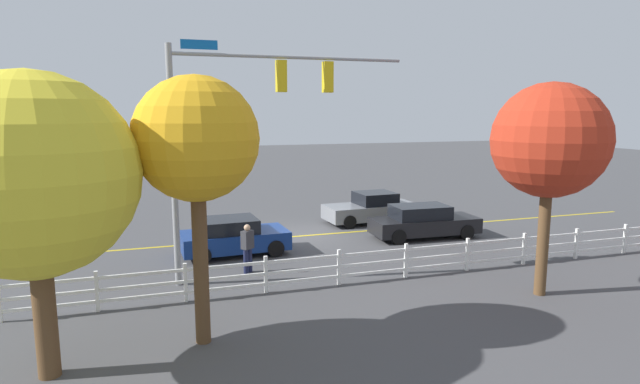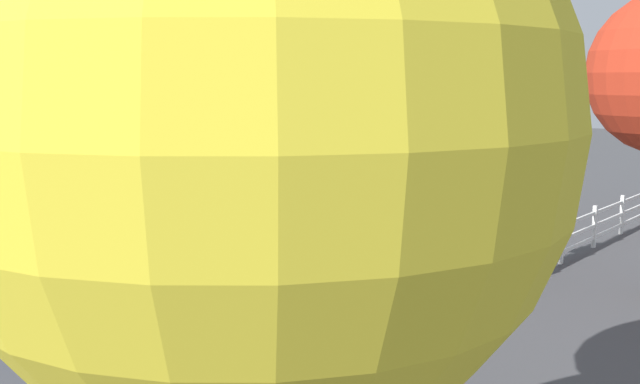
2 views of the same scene
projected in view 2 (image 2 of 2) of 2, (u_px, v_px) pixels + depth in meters
ground_plane at (179, 275)px, 18.25m from camera, size 120.00×120.00×0.00m
lane_center_stripe at (290, 246)px, 21.37m from camera, size 28.00×0.16×0.01m
signal_assembly at (228, 24)px, 11.86m from camera, size 7.69×0.38×7.59m
car_0 at (250, 213)px, 22.46m from camera, size 4.67×2.18×1.50m
car_1 at (121, 288)px, 14.46m from camera, size 4.11×2.18×1.42m
car_2 at (371, 223)px, 20.96m from camera, size 4.74×2.00×1.44m
pedestrian at (220, 298)px, 13.01m from camera, size 0.48×0.45×1.69m
white_rail_fence at (499, 267)px, 16.50m from camera, size 26.10×0.10×1.15m
tree_2 at (425, 51)px, 7.87m from camera, size 2.87×2.87×6.29m
tree_3 at (256, 129)px, 5.06m from camera, size 4.12×4.12×6.29m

